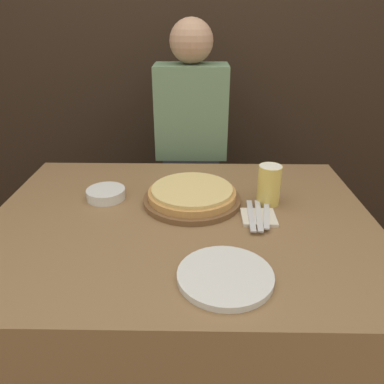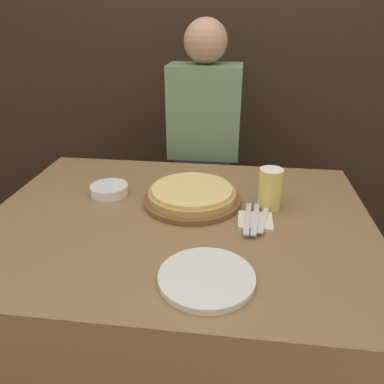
% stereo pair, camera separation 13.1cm
% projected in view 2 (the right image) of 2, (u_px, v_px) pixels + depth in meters
% --- Properties ---
extents(ground_plane, '(12.00, 12.00, 0.00)m').
position_uv_depth(ground_plane, '(181.00, 376.00, 1.56)').
color(ground_plane, brown).
extents(back_wall, '(6.00, 0.05, 2.60)m').
position_uv_depth(back_wall, '(209.00, 27.00, 1.94)').
color(back_wall, '#2D2116').
rests_on(back_wall, ground_plane).
extents(dining_table, '(1.26, 0.97, 0.76)m').
position_uv_depth(dining_table, '(180.00, 306.00, 1.40)').
color(dining_table, olive).
rests_on(dining_table, ground_plane).
extents(pizza_on_board, '(0.34, 0.34, 0.06)m').
position_uv_depth(pizza_on_board, '(192.00, 196.00, 1.31)').
color(pizza_on_board, brown).
rests_on(pizza_on_board, dining_table).
extents(beer_glass, '(0.08, 0.08, 0.14)m').
position_uv_depth(beer_glass, '(270.00, 187.00, 1.26)').
color(beer_glass, '#E5C65B').
rests_on(beer_glass, dining_table).
extents(dinner_plate, '(0.24, 0.24, 0.02)m').
position_uv_depth(dinner_plate, '(207.00, 278.00, 0.93)').
color(dinner_plate, silver).
rests_on(dinner_plate, dining_table).
extents(side_bowl, '(0.14, 0.14, 0.04)m').
position_uv_depth(side_bowl, '(109.00, 190.00, 1.37)').
color(side_bowl, silver).
rests_on(side_bowl, dining_table).
extents(napkin_stack, '(0.11, 0.11, 0.01)m').
position_uv_depth(napkin_stack, '(255.00, 221.00, 1.19)').
color(napkin_stack, beige).
rests_on(napkin_stack, dining_table).
extents(fork, '(0.03, 0.20, 0.00)m').
position_uv_depth(fork, '(247.00, 218.00, 1.19)').
color(fork, silver).
rests_on(fork, napkin_stack).
extents(dinner_knife, '(0.04, 0.20, 0.00)m').
position_uv_depth(dinner_knife, '(255.00, 219.00, 1.19)').
color(dinner_knife, silver).
rests_on(dinner_knife, napkin_stack).
extents(spoon, '(0.05, 0.17, 0.00)m').
position_uv_depth(spoon, '(263.00, 219.00, 1.19)').
color(spoon, silver).
rests_on(spoon, napkin_stack).
extents(diner_person, '(0.33, 0.20, 1.36)m').
position_uv_depth(diner_person, '(204.00, 167.00, 1.86)').
color(diner_person, '#33333D').
rests_on(diner_person, ground_plane).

